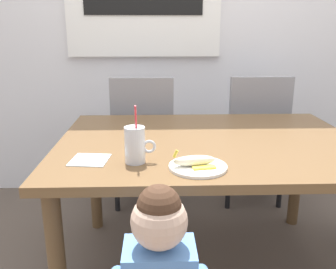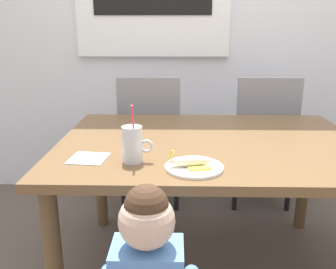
# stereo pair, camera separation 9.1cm
# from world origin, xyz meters

# --- Properties ---
(ground_plane) EXTENTS (24.00, 24.00, 0.00)m
(ground_plane) POSITION_xyz_m (0.00, 0.00, 0.00)
(ground_plane) COLOR brown
(back_wall) EXTENTS (6.40, 0.17, 2.90)m
(back_wall) POSITION_xyz_m (-0.01, 1.14, 1.45)
(back_wall) COLOR silver
(back_wall) RESTS_ON ground
(dining_table) EXTENTS (1.47, 1.08, 0.74)m
(dining_table) POSITION_xyz_m (0.00, 0.00, 0.65)
(dining_table) COLOR brown
(dining_table) RESTS_ON ground
(dining_chair_left) EXTENTS (0.44, 0.45, 0.96)m
(dining_chair_left) POSITION_xyz_m (-0.35, 0.78, 0.54)
(dining_chair_left) COLOR gray
(dining_chair_left) RESTS_ON ground
(dining_chair_right) EXTENTS (0.44, 0.44, 0.96)m
(dining_chair_right) POSITION_xyz_m (0.45, 0.79, 0.54)
(dining_chair_right) COLOR gray
(dining_chair_right) RESTS_ON ground
(milk_cup) EXTENTS (0.13, 0.09, 0.25)m
(milk_cup) POSITION_xyz_m (-0.34, -0.30, 0.81)
(milk_cup) COLOR silver
(milk_cup) RESTS_ON dining_table
(snack_plate) EXTENTS (0.23, 0.23, 0.01)m
(snack_plate) POSITION_xyz_m (-0.10, -0.38, 0.75)
(snack_plate) COLOR white
(snack_plate) RESTS_ON dining_table
(peeled_banana) EXTENTS (0.17, 0.12, 0.07)m
(peeled_banana) POSITION_xyz_m (-0.11, -0.38, 0.77)
(peeled_banana) COLOR #F4EAC6
(peeled_banana) RESTS_ON snack_plate
(paper_napkin) EXTENTS (0.17, 0.17, 0.00)m
(paper_napkin) POSITION_xyz_m (-0.54, -0.28, 0.74)
(paper_napkin) COLOR silver
(paper_napkin) RESTS_ON dining_table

